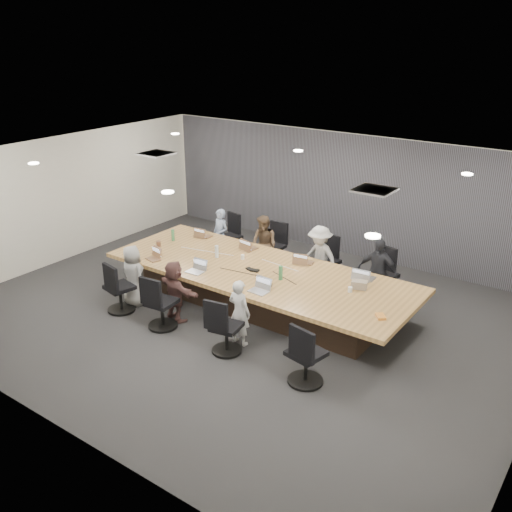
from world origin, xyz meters
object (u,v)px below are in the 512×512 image
Objects in this scene: chair_1 at (273,250)px; chair_3 at (384,279)px; canvas_bag at (359,285)px; person_2 at (319,258)px; laptop_2 at (305,262)px; chair_7 at (306,358)px; bottle_clear at (217,252)px; conference_table at (259,286)px; chair_5 at (162,306)px; bottle_green_right at (281,273)px; person_3 at (377,272)px; bottle_green_left at (173,235)px; person_1 at (264,245)px; laptop_4 at (153,259)px; stapler at (267,284)px; laptop_0 at (204,236)px; person_4 at (133,276)px; person_6 at (239,312)px; person_0 at (220,235)px; laptop_3 at (365,278)px; person_5 at (175,291)px; laptop_1 at (249,248)px; snack_packet at (381,316)px; chair_2 at (327,265)px; laptop_6 at (258,292)px; chair_4 at (120,291)px; chair_6 at (227,331)px; mug_brown at (159,244)px; laptop_5 at (195,272)px; chair_0 at (230,240)px.

chair_3 is at bearing 176.81° from chair_1.
chair_3 is 2.97× the size of canvas_bag.
laptop_2 is (0.00, -0.55, 0.09)m from person_2.
chair_7 is 3.45× the size of bottle_clear.
chair_5 is at bearing -117.91° from conference_table.
person_2 is at bearing 91.56° from bottle_green_right.
person_3 is 5.45× the size of bottle_green_left.
bottle_green_right reaches higher than chair_3.
person_1 is (0.00, -0.35, 0.23)m from chair_1.
person_1 is at bearing 75.18° from laptop_4.
chair_3 is at bearing 19.49° from bottle_green_left.
conference_table is at bearing 123.76° from stapler.
laptop_0 reaches higher than conference_table.
person_4 reaches higher than person_6.
chair_3 is (2.61, 0.00, -0.01)m from chair_1.
laptop_3 is at bearing 1.70° from person_0.
person_1 is 4.81× the size of bottle_green_right.
laptop_1 is at bearing -78.72° from person_5.
bottle_green_left is (-4.19, -1.48, 0.47)m from chair_3.
chair_3 is at bearing 94.43° from canvas_bag.
laptop_2 is 0.23× the size of person_3.
laptop_3 is (3.81, 0.00, 0.00)m from laptop_0.
person_4 is 6.24× the size of snack_packet.
chair_1 is at bearing 10.24° from chair_2.
stapler is at bearing 95.58° from laptop_6.
person_4 is at bearing 101.56° from chair_4.
chair_6 is at bearing -33.05° from bottle_green_left.
chair_6 is 6.98× the size of mug_brown.
laptop_5 is at bearing -145.43° from person_3.
chair_3 is 0.59× the size of person_3.
chair_4 is at bearing -169.01° from chair_7.
person_4 reaches higher than conference_table.
person_0 is (-2.02, 1.35, 0.20)m from conference_table.
person_1 is (1.20, 0.55, -0.11)m from laptop_0.
bottle_clear is (-1.59, 0.82, 0.11)m from laptop_6.
person_0 is (-4.07, 3.05, 0.18)m from chair_7.
laptop_1 is 1.39× the size of bottle_green_left.
chair_1 is 0.67× the size of person_0.
bottle_clear reaches higher than laptop_4.
person_1 reaches higher than person_0.
chair_7 is (1.50, 0.00, 0.03)m from chair_6.
laptop_0 is at bearing 173.25° from canvas_bag.
chair_0 is at bearing 12.75° from chair_3.
laptop_1 and laptop_4 have the same top height.
canvas_bag reaches higher than chair_6.
bottle_clear is at bearing 161.88° from chair_7.
laptop_4 is 0.89× the size of laptop_5.
person_2 is 1.86m from stapler.
chair_3 is 3.30m from person_6.
chair_1 reaches higher than chair_3.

